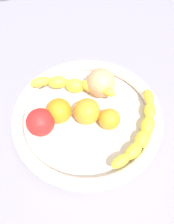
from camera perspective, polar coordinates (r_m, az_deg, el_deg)
kitchen_counter at (r=61.30cm, az=0.00°, el=-3.07°), size 120.00×120.00×3.00cm
fruit_bowl at (r=58.05cm, az=0.00°, el=-1.20°), size 36.88×36.88×4.46cm
banana_draped_left at (r=61.11cm, az=-3.15°, el=6.57°), size 11.71×20.51×5.63cm
banana_draped_right at (r=55.84cm, az=13.26°, el=-4.26°), size 18.58×16.91×3.77cm
orange_front at (r=56.59cm, az=-6.88°, el=0.26°), size 6.26×6.26×6.26cm
orange_mid_left at (r=55.84cm, az=5.52°, el=-1.72°), size 5.20×5.20×5.20cm
orange_mid_right at (r=56.20cm, az=-0.01°, el=0.49°), size 6.48×6.48×6.48cm
tomato_red at (r=55.42cm, az=-11.31°, el=-2.30°), size 6.71×6.71×6.71cm
peach_blush at (r=60.72cm, az=3.39°, el=7.11°), size 7.54×7.54×7.54cm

